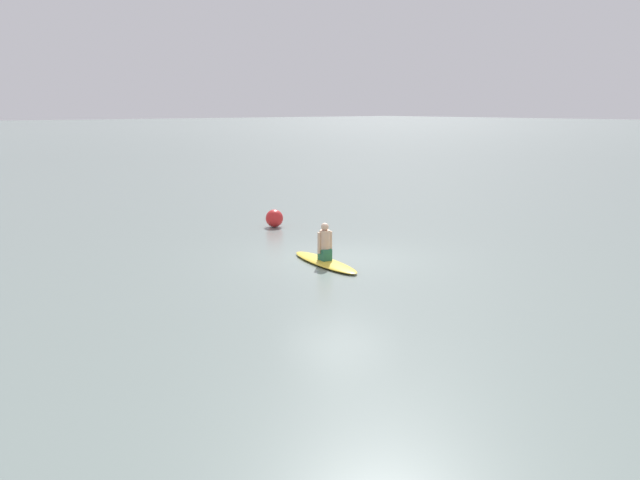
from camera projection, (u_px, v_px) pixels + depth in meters
name	position (u px, v px, depth m)	size (l,w,h in m)	color
ground_plane	(339.00, 259.00, 18.29)	(400.00, 400.00, 0.00)	slate
surfboard	(325.00, 262.00, 17.73)	(2.93, 0.66, 0.11)	gold
person_paddler	(325.00, 243.00, 17.64)	(0.42, 0.36, 0.95)	#26664C
buoy_marker	(274.00, 218.00, 23.15)	(0.58, 0.58, 0.58)	red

